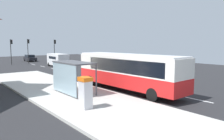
# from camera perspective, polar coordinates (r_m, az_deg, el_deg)

# --- Properties ---
(ground_plane) EXTENTS (56.00, 92.00, 0.04)m
(ground_plane) POSITION_cam_1_polar(r_m,az_deg,el_deg) (31.71, -11.73, -0.62)
(ground_plane) COLOR #262628
(sidewalk_platform) EXTENTS (6.20, 30.00, 0.18)m
(sidewalk_platform) POSITION_cam_1_polar(r_m,az_deg,el_deg) (18.29, -12.16, -5.87)
(sidewalk_platform) COLOR beige
(sidewalk_platform) RESTS_ON ground
(lane_stripe_seg_0) EXTENTS (0.16, 2.20, 0.01)m
(lane_stripe_seg_0) POSITION_cam_1_polar(r_m,az_deg,el_deg) (17.19, 21.96, -7.35)
(lane_stripe_seg_0) COLOR silver
(lane_stripe_seg_0) RESTS_ON ground
(lane_stripe_seg_1) EXTENTS (0.16, 2.20, 0.01)m
(lane_stripe_seg_1) POSITION_cam_1_polar(r_m,az_deg,el_deg) (20.00, 9.30, -4.95)
(lane_stripe_seg_1) COLOR silver
(lane_stripe_seg_1) RESTS_ON ground
(lane_stripe_seg_2) EXTENTS (0.16, 2.20, 0.01)m
(lane_stripe_seg_2) POSITION_cam_1_polar(r_m,az_deg,el_deg) (23.54, 0.15, -3.04)
(lane_stripe_seg_2) COLOR silver
(lane_stripe_seg_2) RESTS_ON ground
(lane_stripe_seg_3) EXTENTS (0.16, 2.20, 0.01)m
(lane_stripe_seg_3) POSITION_cam_1_polar(r_m,az_deg,el_deg) (27.54, -6.46, -1.61)
(lane_stripe_seg_3) COLOR silver
(lane_stripe_seg_3) RESTS_ON ground
(lane_stripe_seg_4) EXTENTS (0.16, 2.20, 0.01)m
(lane_stripe_seg_4) POSITION_cam_1_polar(r_m,az_deg,el_deg) (31.82, -11.34, -0.54)
(lane_stripe_seg_4) COLOR silver
(lane_stripe_seg_4) RESTS_ON ground
(lane_stripe_seg_5) EXTENTS (0.16, 2.20, 0.01)m
(lane_stripe_seg_5) POSITION_cam_1_polar(r_m,az_deg,el_deg) (36.29, -15.03, 0.28)
(lane_stripe_seg_5) COLOR silver
(lane_stripe_seg_5) RESTS_ON ground
(lane_stripe_seg_6) EXTENTS (0.16, 2.20, 0.01)m
(lane_stripe_seg_6) POSITION_cam_1_polar(r_m,az_deg,el_deg) (40.88, -17.91, 0.92)
(lane_stripe_seg_6) COLOR silver
(lane_stripe_seg_6) RESTS_ON ground
(lane_stripe_seg_7) EXTENTS (0.16, 2.20, 0.01)m
(lane_stripe_seg_7) POSITION_cam_1_polar(r_m,az_deg,el_deg) (45.56, -20.20, 1.42)
(lane_stripe_seg_7) COLOR silver
(lane_stripe_seg_7) RESTS_ON ground
(bus) EXTENTS (2.72, 11.06, 3.21)m
(bus) POSITION_cam_1_polar(r_m,az_deg,el_deg) (18.70, 4.08, 0.00)
(bus) COLOR red
(bus) RESTS_ON ground
(white_van) EXTENTS (2.19, 5.27, 2.30)m
(white_van) POSITION_cam_1_polar(r_m,az_deg,el_deg) (39.46, -14.15, 2.79)
(white_van) COLOR white
(white_van) RESTS_ON ground
(sedan_near) EXTENTS (1.93, 4.45, 1.52)m
(sedan_near) POSITION_cam_1_polar(r_m,az_deg,el_deg) (53.47, -20.88, 3.01)
(sedan_near) COLOR black
(sedan_near) RESTS_ON ground
(ticket_machine) EXTENTS (0.66, 0.76, 1.94)m
(ticket_machine) POSITION_cam_1_polar(r_m,az_deg,el_deg) (13.23, -7.03, -5.93)
(ticket_machine) COLOR silver
(ticket_machine) RESTS_ON sidewalk_platform
(recycling_bin_orange) EXTENTS (0.52, 0.52, 0.95)m
(recycling_bin_orange) POSITION_cam_1_polar(r_m,az_deg,el_deg) (19.33, -6.51, -3.35)
(recycling_bin_orange) COLOR orange
(recycling_bin_orange) RESTS_ON sidewalk_platform
(recycling_bin_yellow) EXTENTS (0.52, 0.52, 0.95)m
(recycling_bin_yellow) POSITION_cam_1_polar(r_m,az_deg,el_deg) (19.92, -7.60, -3.06)
(recycling_bin_yellow) COLOR yellow
(recycling_bin_yellow) RESTS_ON sidewalk_platform
(traffic_light_near_side) EXTENTS (0.49, 0.28, 4.97)m
(traffic_light_near_side) POSITION_cam_1_polar(r_m,az_deg,el_deg) (48.38, -14.91, 5.84)
(traffic_light_near_side) COLOR #2D2D2D
(traffic_light_near_side) RESTS_ON ground
(traffic_light_far_side) EXTENTS (0.49, 0.28, 4.92)m
(traffic_light_far_side) POSITION_cam_1_polar(r_m,az_deg,el_deg) (46.30, -25.10, 5.33)
(traffic_light_far_side) COLOR #2D2D2D
(traffic_light_far_side) RESTS_ON ground
(traffic_light_median) EXTENTS (0.49, 0.28, 5.05)m
(traffic_light_median) POSITION_cam_1_polar(r_m,az_deg,el_deg) (48.03, -21.28, 5.65)
(traffic_light_median) COLOR #2D2D2D
(traffic_light_median) RESTS_ON ground
(bus_shelter) EXTENTS (1.80, 4.00, 2.50)m
(bus_shelter) POSITION_cam_1_polar(r_m,az_deg,el_deg) (17.18, -11.04, 0.12)
(bus_shelter) COLOR #4C4C51
(bus_shelter) RESTS_ON sidewalk_platform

